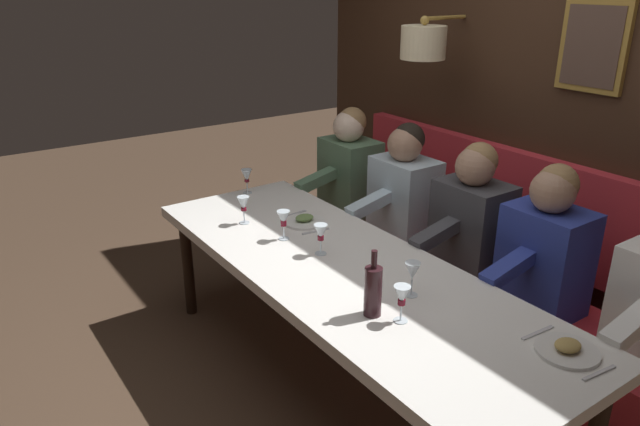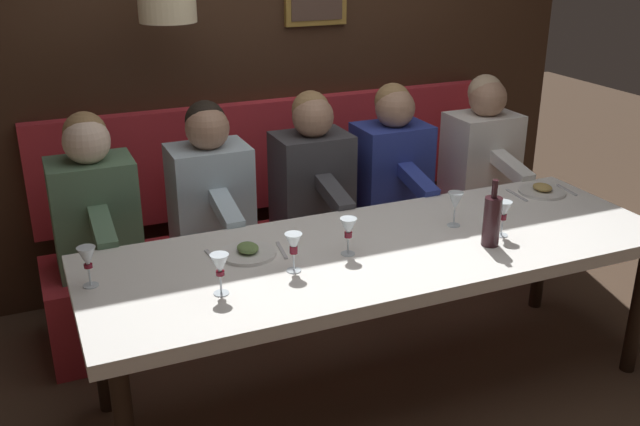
{
  "view_description": "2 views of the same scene",
  "coord_description": "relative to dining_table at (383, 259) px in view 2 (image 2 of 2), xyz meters",
  "views": [
    {
      "loc": [
        -1.6,
        -2.08,
        2.07
      ],
      "look_at": [
        0.05,
        0.28,
        0.92
      ],
      "focal_mm": 33.14,
      "sensor_mm": 36.0,
      "label": 1
    },
    {
      "loc": [
        -2.52,
        1.39,
        2.04
      ],
      "look_at": [
        0.05,
        0.28,
        0.92
      ],
      "focal_mm": 40.41,
      "sensor_mm": 36.0,
      "label": 2
    }
  ],
  "objects": [
    {
      "name": "place_setting_0",
      "position": [
        0.26,
        -1.07,
        0.08
      ],
      "size": [
        0.24,
        0.32,
        0.05
      ],
      "color": "silver",
      "rests_on": "dining_table"
    },
    {
      "name": "wine_glass_2",
      "position": [
        -0.11,
        -0.54,
        0.18
      ],
      "size": [
        0.07,
        0.07,
        0.16
      ],
      "color": "silver",
      "rests_on": "dining_table"
    },
    {
      "name": "wine_glass_4",
      "position": [
        -0.14,
        0.77,
        0.18
      ],
      "size": [
        0.07,
        0.07,
        0.16
      ],
      "color": "silver",
      "rests_on": "dining_table"
    },
    {
      "name": "ground_plane",
      "position": [
        0.0,
        0.0,
        -0.68
      ],
      "size": [
        12.0,
        12.0,
        0.0
      ],
      "primitive_type": "plane",
      "color": "#4C3828"
    },
    {
      "name": "banquette_bench",
      "position": [
        0.89,
        0.0,
        -0.45
      ],
      "size": [
        0.52,
        2.8,
        0.45
      ],
      "primitive_type": "cube",
      "color": "red",
      "rests_on": "ground_plane"
    },
    {
      "name": "dining_table",
      "position": [
        0.0,
        0.0,
        0.0
      ],
      "size": [
        0.9,
        2.6,
        0.74
      ],
      "color": "white",
      "rests_on": "ground_plane"
    },
    {
      "name": "place_setting_1",
      "position": [
        0.14,
        0.57,
        0.08
      ],
      "size": [
        0.24,
        0.32,
        0.05
      ],
      "color": "white",
      "rests_on": "dining_table"
    },
    {
      "name": "wine_glass_1",
      "position": [
        -0.07,
        0.45,
        0.18
      ],
      "size": [
        0.07,
        0.07,
        0.16
      ],
      "color": "silver",
      "rests_on": "dining_table"
    },
    {
      "name": "diner_far",
      "position": [
        0.88,
        0.53,
        0.14
      ],
      "size": [
        0.6,
        0.4,
        0.79
      ],
      "color": "silver",
      "rests_on": "banquette_bench"
    },
    {
      "name": "diner_near",
      "position": [
        0.88,
        -0.52,
        0.14
      ],
      "size": [
        0.6,
        0.4,
        0.79
      ],
      "color": "#283893",
      "rests_on": "banquette_bench"
    },
    {
      "name": "diner_middle",
      "position": [
        0.88,
        -0.03,
        0.14
      ],
      "size": [
        0.6,
        0.4,
        0.79
      ],
      "color": "#3D3D42",
      "rests_on": "banquette_bench"
    },
    {
      "name": "diner_nearest",
      "position": [
        0.88,
        -1.13,
        0.14
      ],
      "size": [
        0.6,
        0.4,
        0.79
      ],
      "color": "white",
      "rests_on": "banquette_bench"
    },
    {
      "name": "back_wall_panel",
      "position": [
        1.46,
        0.01,
        0.69
      ],
      "size": [
        0.59,
        4.0,
        2.9
      ],
      "color": "#382316",
      "rests_on": "ground_plane"
    },
    {
      "name": "wine_glass_3",
      "position": [
        0.07,
        -0.41,
        0.18
      ],
      "size": [
        0.07,
        0.07,
        0.16
      ],
      "color": "silver",
      "rests_on": "dining_table"
    },
    {
      "name": "wine_glass_5",
      "position": [
        -0.02,
        0.18,
        0.18
      ],
      "size": [
        0.07,
        0.07,
        0.16
      ],
      "color": "silver",
      "rests_on": "dining_table"
    },
    {
      "name": "wine_glass_0",
      "position": [
        0.12,
        1.22,
        0.18
      ],
      "size": [
        0.07,
        0.07,
        0.16
      ],
      "color": "silver",
      "rests_on": "dining_table"
    },
    {
      "name": "diner_farthest",
      "position": [
        0.88,
        1.11,
        0.14
      ],
      "size": [
        0.6,
        0.4,
        0.79
      ],
      "color": "#567A5B",
      "rests_on": "banquette_bench"
    },
    {
      "name": "wine_bottle",
      "position": [
        -0.18,
        -0.43,
        0.18
      ],
      "size": [
        0.08,
        0.08,
        0.3
      ],
      "color": "#33191E",
      "rests_on": "dining_table"
    }
  ]
}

